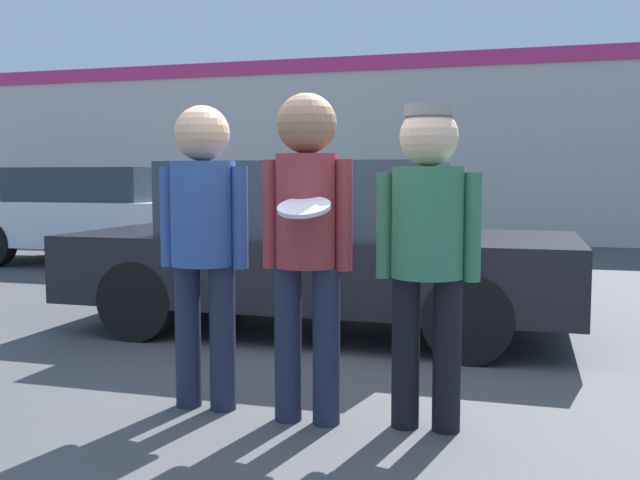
% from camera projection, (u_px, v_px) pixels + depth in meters
% --- Properties ---
extents(ground_plane, '(56.00, 56.00, 0.00)m').
position_uv_depth(ground_plane, '(328.00, 401.00, 4.30)').
color(ground_plane, '#3F3F42').
extents(storefront_building, '(24.00, 0.22, 3.85)m').
position_uv_depth(storefront_building, '(469.00, 147.00, 14.36)').
color(storefront_building, beige).
rests_on(storefront_building, ground).
extents(person_left, '(0.54, 0.37, 1.76)m').
position_uv_depth(person_left, '(204.00, 228.00, 4.10)').
color(person_left, '#1E2338').
rests_on(person_left, ground).
extents(person_middle_with_frisbee, '(0.50, 0.55, 1.80)m').
position_uv_depth(person_middle_with_frisbee, '(307.00, 227.00, 3.85)').
color(person_middle_with_frisbee, '#1E2338').
rests_on(person_middle_with_frisbee, ground).
extents(person_right, '(0.55, 0.38, 1.72)m').
position_uv_depth(person_right, '(428.00, 235.00, 3.75)').
color(person_right, black).
rests_on(person_right, ground).
extents(parked_car_near, '(4.34, 1.84, 1.48)m').
position_uv_depth(parked_car_near, '(318.00, 246.00, 6.28)').
color(parked_car_near, black).
rests_on(parked_car_near, ground).
extents(parked_car_far, '(4.37, 1.80, 1.50)m').
position_uv_depth(parked_car_far, '(99.00, 215.00, 11.13)').
color(parked_car_far, silver).
rests_on(parked_car_far, ground).
extents(shrub, '(1.47, 1.47, 1.47)m').
position_uv_depth(shrub, '(326.00, 208.00, 14.35)').
color(shrub, '#387A3D').
rests_on(shrub, ground).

